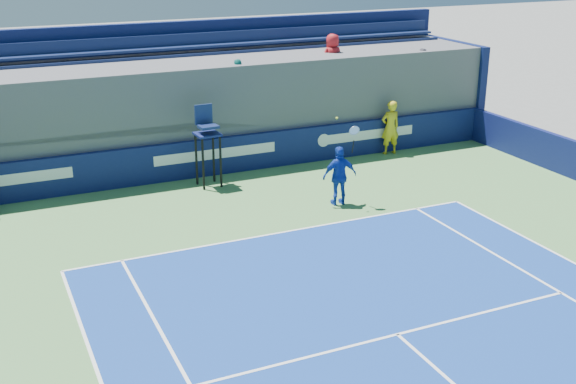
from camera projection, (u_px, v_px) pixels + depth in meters
name	position (u px, v px, depth m)	size (l,w,h in m)	color
ball_person	(390.00, 127.00, 24.85)	(0.69, 0.45, 1.88)	gold
back_hoarding	(215.00, 157.00, 22.80)	(20.40, 0.21, 1.20)	#0D1548
umpire_chair	(207.00, 137.00, 21.50)	(0.74, 0.74, 2.48)	black
tennis_player	(340.00, 176.00, 20.19)	(1.03, 0.52, 2.57)	#1536AB
stadium_seating	(194.00, 105.00, 24.15)	(21.00, 4.05, 4.40)	#515156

